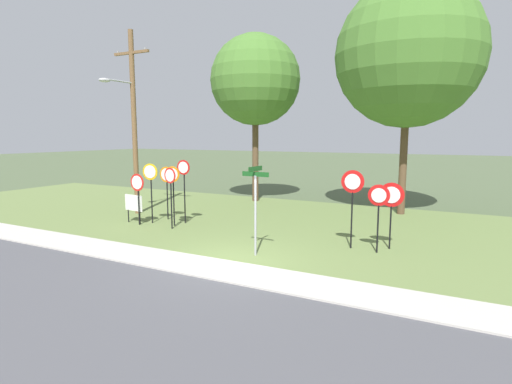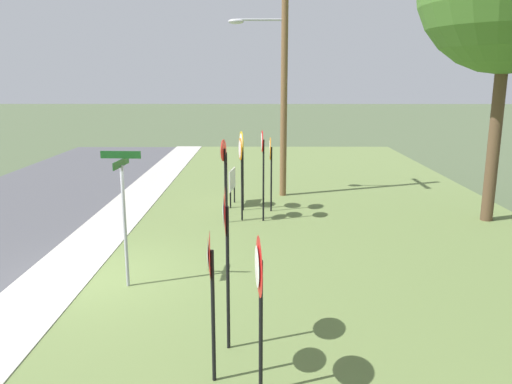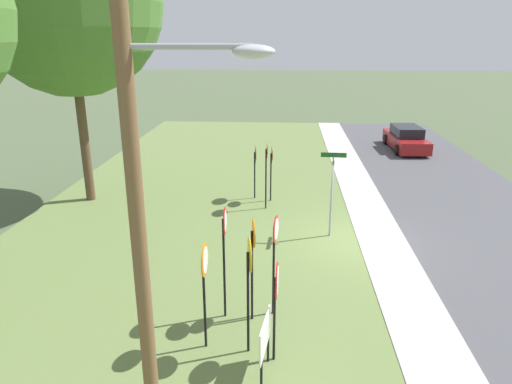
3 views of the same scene
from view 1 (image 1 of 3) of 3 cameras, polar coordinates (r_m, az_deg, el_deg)
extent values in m
plane|color=#4C5B3D|center=(12.73, -3.67, -9.76)|extent=(160.00, 160.00, 0.00)
cube|color=#4C4C51|center=(9.25, -19.96, -17.24)|extent=(44.00, 6.40, 0.01)
cube|color=#BCB7AD|center=(12.08, -5.66, -10.63)|extent=(44.00, 1.60, 0.06)
cube|color=olive|center=(17.96, 6.30, -4.49)|extent=(44.00, 12.00, 0.04)
cylinder|color=black|center=(18.17, -16.08, -1.49)|extent=(0.06, 0.06, 1.90)
cylinder|color=red|center=(18.02, -16.28, 1.30)|extent=(0.74, 0.05, 0.74)
cylinder|color=white|center=(18.01, -16.32, 1.29)|extent=(0.58, 0.03, 0.58)
cylinder|color=black|center=(17.61, -11.43, -1.03)|extent=(0.06, 0.06, 2.26)
cylinder|color=orange|center=(17.44, -11.61, 2.46)|extent=(0.66, 0.13, 0.66)
cylinder|color=white|center=(17.43, -11.65, 2.45)|extent=(0.51, 0.09, 0.52)
cylinder|color=black|center=(17.06, -11.75, -1.33)|extent=(0.06, 0.06, 2.26)
cylinder|color=red|center=(16.90, -11.94, 2.28)|extent=(0.64, 0.12, 0.64)
cylinder|color=white|center=(16.88, -11.98, 2.27)|extent=(0.49, 0.08, 0.50)
cylinder|color=black|center=(18.05, -9.94, -0.39)|extent=(0.06, 0.06, 2.50)
cylinder|color=red|center=(17.89, -10.11, 3.41)|extent=(0.64, 0.05, 0.64)
cylinder|color=white|center=(17.87, -10.15, 3.41)|extent=(0.50, 0.03, 0.50)
cylinder|color=black|center=(18.38, -14.38, -0.67)|extent=(0.06, 0.06, 2.32)
cylinder|color=gold|center=(18.22, -14.59, 2.76)|extent=(0.71, 0.15, 0.71)
cylinder|color=white|center=(18.21, -14.62, 2.75)|extent=(0.55, 0.11, 0.56)
cylinder|color=black|center=(19.02, -12.28, -0.61)|extent=(0.06, 0.06, 2.13)
cylinder|color=orange|center=(18.87, -12.45, 2.41)|extent=(0.70, 0.03, 0.70)
cylinder|color=white|center=(18.86, -12.49, 2.41)|extent=(0.55, 0.01, 0.55)
cylinder|color=black|center=(13.90, 16.68, -4.18)|extent=(0.06, 0.06, 1.98)
cone|color=red|center=(13.70, 16.80, -0.45)|extent=(0.70, 0.09, 0.70)
cone|color=silver|center=(13.68, 16.78, -0.46)|extent=(0.47, 0.05, 0.47)
cylinder|color=black|center=(14.50, 18.30, -3.84)|extent=(0.06, 0.06, 1.94)
cone|color=red|center=(14.32, 18.42, -0.39)|extent=(0.82, 0.12, 0.82)
cone|color=white|center=(14.30, 18.41, -0.40)|extent=(0.56, 0.07, 0.56)
cylinder|color=black|center=(14.20, 13.25, -3.01)|extent=(0.06, 0.06, 2.37)
cone|color=red|center=(14.00, 13.35, 1.42)|extent=(0.77, 0.07, 0.77)
cone|color=white|center=(13.98, 13.33, 1.41)|extent=(0.52, 0.04, 0.52)
cylinder|color=#9EA0A8|center=(12.97, -0.08, -3.43)|extent=(0.07, 0.07, 2.55)
cylinder|color=#9EA0A8|center=(12.77, -0.08, 2.24)|extent=(0.09, 0.09, 0.03)
cube|color=#19511E|center=(12.77, -0.08, 2.51)|extent=(0.96, 0.07, 0.15)
cube|color=#19511E|center=(12.75, -0.08, 3.27)|extent=(0.06, 0.82, 0.15)
cylinder|color=brown|center=(20.75, -16.66, 9.09)|extent=(0.24, 0.24, 8.73)
cube|color=brown|center=(21.09, -17.03, 18.12)|extent=(2.10, 0.12, 0.12)
cylinder|color=gray|center=(21.70, -18.73, 18.02)|extent=(0.09, 0.09, 0.10)
cylinder|color=gray|center=(20.54, -15.25, 18.76)|extent=(0.09, 0.09, 0.10)
cylinder|color=#9EA0A8|center=(20.28, -18.61, 14.49)|extent=(0.08, 1.71, 0.08)
ellipsoid|color=#B7B7BC|center=(19.69, -20.44, 14.44)|extent=(0.40, 0.56, 0.18)
cylinder|color=black|center=(19.02, -17.40, -3.20)|extent=(0.05, 0.05, 0.55)
cylinder|color=black|center=(18.42, -15.92, -3.50)|extent=(0.05, 0.05, 0.55)
cube|color=white|center=(18.61, -16.74, -1.46)|extent=(1.10, 0.17, 0.70)
cylinder|color=brown|center=(23.80, -0.09, 5.53)|extent=(0.36, 0.36, 5.66)
sphere|color=#47752D|center=(23.98, -0.09, 15.39)|extent=(5.11, 5.11, 5.11)
cylinder|color=brown|center=(20.97, 19.93, 5.01)|extent=(0.36, 0.36, 5.86)
sphere|color=#47752D|center=(21.28, 20.54, 17.54)|extent=(6.79, 6.79, 6.79)
camera|label=2|loc=(14.59, 44.02, 7.43)|focal=35.35mm
camera|label=3|loc=(24.45, -31.47, 12.89)|focal=33.18mm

